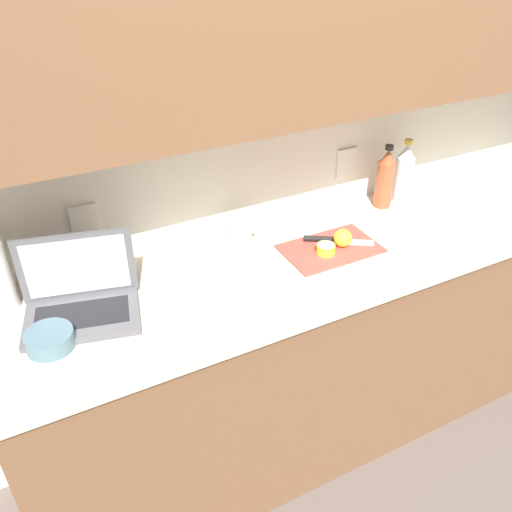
{
  "coord_description": "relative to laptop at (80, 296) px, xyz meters",
  "views": [
    {
      "loc": [
        -1.03,
        -1.35,
        2.0
      ],
      "look_at": [
        -0.33,
        -0.01,
        1.02
      ],
      "focal_mm": 38.0,
      "sensor_mm": 36.0,
      "label": 1
    }
  ],
  "objects": [
    {
      "name": "laptop",
      "position": [
        0.0,
        0.0,
        0.0
      ],
      "size": [
        0.39,
        0.3,
        0.24
      ],
      "rotation": [
        0.0,
        0.0,
        -0.24
      ],
      "color": "#515156",
      "rests_on": "counter_unit"
    },
    {
      "name": "dish_towel",
      "position": [
        0.51,
        -0.25,
        -0.05
      ],
      "size": [
        0.23,
        0.17,
        0.02
      ],
      "primitive_type": "cube",
      "rotation": [
        0.0,
        0.0,
        -0.04
      ],
      "color": "silver",
      "rests_on": "counter_unit"
    },
    {
      "name": "knife",
      "position": [
        0.89,
        -0.01,
        -0.04
      ],
      "size": [
        0.24,
        0.16,
        0.02
      ],
      "rotation": [
        0.0,
        0.0,
        -0.56
      ],
      "color": "silver",
      "rests_on": "cutting_board"
    },
    {
      "name": "bottle_green_soda",
      "position": [
        1.37,
        0.13,
        0.07
      ],
      "size": [
        0.07,
        0.07,
        0.27
      ],
      "color": "silver",
      "rests_on": "counter_unit"
    },
    {
      "name": "counter_unit",
      "position": [
        0.92,
        -0.06,
        -0.52
      ],
      "size": [
        2.5,
        0.61,
        0.94
      ],
      "color": "brown",
      "rests_on": "ground_plane"
    },
    {
      "name": "wall_back",
      "position": [
        0.9,
        0.17,
        0.56
      ],
      "size": [
        5.2,
        0.38,
        2.6
      ],
      "color": "white",
      "rests_on": "ground_plane"
    },
    {
      "name": "bottle_oil_tall",
      "position": [
        1.27,
        0.13,
        0.06
      ],
      "size": [
        0.07,
        0.07,
        0.27
      ],
      "color": "#A34C2D",
      "rests_on": "counter_unit"
    },
    {
      "name": "lemon_whole_beside",
      "position": [
        0.93,
        -0.06,
        -0.02
      ],
      "size": [
        0.07,
        0.07,
        0.07
      ],
      "color": "yellow",
      "rests_on": "cutting_board"
    },
    {
      "name": "measuring_cup",
      "position": [
        0.61,
        0.14,
        -0.01
      ],
      "size": [
        0.12,
        0.1,
        0.1
      ],
      "color": "silver",
      "rests_on": "counter_unit"
    },
    {
      "name": "ground_plane",
      "position": [
        0.9,
        -0.07,
        -0.99
      ],
      "size": [
        12.0,
        12.0,
        0.0
      ],
      "primitive_type": "plane",
      "color": "#564C47",
      "rests_on": "ground"
    },
    {
      "name": "lemon_half_cut",
      "position": [
        0.85,
        -0.08,
        -0.03
      ],
      "size": [
        0.07,
        0.07,
        0.04
      ],
      "color": "yellow",
      "rests_on": "cutting_board"
    },
    {
      "name": "bowl_white",
      "position": [
        -0.12,
        -0.12,
        -0.03
      ],
      "size": [
        0.14,
        0.14,
        0.05
      ],
      "color": "slate",
      "rests_on": "counter_unit"
    },
    {
      "name": "cutting_board",
      "position": [
        0.88,
        -0.06,
        -0.05
      ],
      "size": [
        0.35,
        0.22,
        0.01
      ],
      "primitive_type": "cube",
      "color": "#D1473D",
      "rests_on": "counter_unit"
    }
  ]
}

